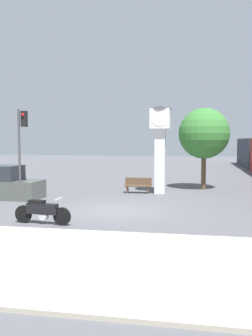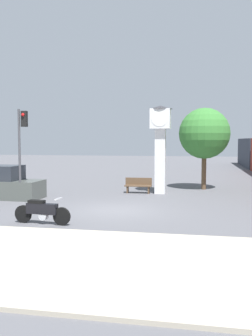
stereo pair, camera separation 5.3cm
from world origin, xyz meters
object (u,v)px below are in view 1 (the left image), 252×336
(parked_car, at_px, (3,185))
(clock_tower, at_px, (160,136))
(traffic_light, at_px, (22,139))
(street_tree, at_px, (204,134))
(motorcycle, at_px, (42,211))
(bench, at_px, (138,185))

(parked_car, bearing_deg, clock_tower, 24.30)
(traffic_light, relative_size, street_tree, 0.91)
(clock_tower, distance_m, parked_car, 9.36)
(motorcycle, height_order, traffic_light, traffic_light)
(street_tree, distance_m, bench, 5.58)
(traffic_light, distance_m, parked_car, 3.08)
(motorcycle, bearing_deg, clock_tower, 73.91)
(street_tree, xyz_separation_m, bench, (-3.88, -2.55, -3.10))
(parked_car, bearing_deg, bench, 27.00)
(motorcycle, relative_size, street_tree, 0.44)
(clock_tower, bearing_deg, motorcycle, -111.55)
(street_tree, xyz_separation_m, parked_car, (-10.85, -5.89, -2.84))
(clock_tower, bearing_deg, street_tree, 42.82)
(bench, bearing_deg, parked_car, -154.39)
(street_tree, height_order, bench, street_tree)
(clock_tower, bearing_deg, parked_car, -157.09)
(clock_tower, bearing_deg, traffic_light, -146.83)
(motorcycle, bearing_deg, parked_car, 135.56)
(street_tree, bearing_deg, bench, -146.71)
(clock_tower, height_order, parked_car, clock_tower)
(clock_tower, relative_size, traffic_light, 1.10)
(traffic_light, bearing_deg, street_tree, 36.13)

